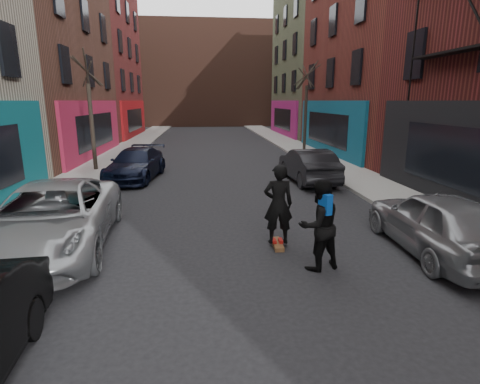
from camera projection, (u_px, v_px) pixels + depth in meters
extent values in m
cube|color=gray|center=(136.00, 144.00, 30.52)|extent=(2.50, 84.00, 0.13)
cube|color=gray|center=(286.00, 142.00, 31.73)|extent=(2.50, 84.00, 0.13)
cube|color=#47281E|center=(206.00, 76.00, 54.61)|extent=(40.00, 10.00, 14.00)
imported|color=#92959A|center=(52.00, 218.00, 8.86)|extent=(3.11, 5.91, 1.58)
imported|color=black|center=(136.00, 164.00, 17.01)|extent=(2.52, 4.97, 1.38)
imported|color=gray|center=(439.00, 222.00, 8.64)|extent=(1.94, 4.50, 1.51)
imported|color=black|center=(308.00, 165.00, 16.44)|extent=(1.75, 4.51, 1.46)
cube|color=brown|center=(277.00, 244.00, 9.22)|extent=(0.25, 0.81, 0.10)
imported|color=black|center=(278.00, 204.00, 8.98)|extent=(0.73, 0.49, 1.95)
imported|color=black|center=(319.00, 225.00, 7.80)|extent=(1.12, 0.98, 1.93)
cube|color=#0C49B5|center=(325.00, 204.00, 7.52)|extent=(0.23, 0.33, 0.42)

